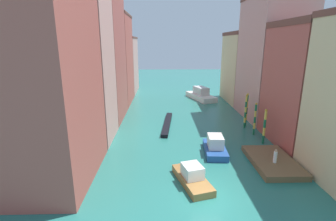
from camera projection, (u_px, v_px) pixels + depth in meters
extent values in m
plane|color=#28756B|center=(183.00, 115.00, 43.80)|extent=(154.00, 154.00, 0.00)
cube|color=#B25147|center=(45.00, 91.00, 21.58)|extent=(7.46, 11.03, 16.45)
cube|color=tan|center=(78.00, 53.00, 30.25)|extent=(7.46, 7.53, 21.98)
cube|color=#B25147|center=(97.00, 54.00, 39.42)|extent=(7.46, 10.79, 21.01)
cube|color=#B25147|center=(112.00, 61.00, 50.92)|extent=(7.46, 11.45, 17.32)
cube|color=brown|center=(109.00, 14.00, 48.59)|extent=(7.60, 11.68, 0.40)
cube|color=tan|center=(121.00, 66.00, 62.89)|extent=(7.46, 11.68, 13.19)
cube|color=brown|center=(120.00, 38.00, 61.10)|extent=(7.60, 11.92, 0.43)
cube|color=#B25147|center=(308.00, 88.00, 30.02)|extent=(7.46, 10.09, 14.02)
cube|color=brown|center=(318.00, 23.00, 28.08)|extent=(7.60, 10.29, 0.74)
cube|color=tan|center=(271.00, 60.00, 40.30)|extent=(7.46, 11.97, 18.92)
cube|color=beige|center=(245.00, 69.00, 52.61)|extent=(7.46, 11.76, 13.64)
cube|color=brown|center=(248.00, 34.00, 50.72)|extent=(7.60, 11.99, 0.72)
cube|color=brown|center=(272.00, 161.00, 25.98)|extent=(4.25, 7.18, 0.60)
cylinder|color=white|center=(275.00, 157.00, 24.96)|extent=(0.36, 0.36, 1.17)
sphere|color=tan|center=(276.00, 151.00, 24.77)|extent=(0.26, 0.26, 0.26)
cylinder|color=#197247|center=(263.00, 139.00, 31.34)|extent=(0.30, 0.30, 1.04)
cylinder|color=#E5D14C|center=(264.00, 131.00, 31.07)|extent=(0.30, 0.30, 1.04)
cylinder|color=#197247|center=(265.00, 124.00, 30.80)|extent=(0.30, 0.30, 1.04)
cylinder|color=#E5D14C|center=(266.00, 115.00, 30.52)|extent=(0.30, 0.30, 1.04)
sphere|color=gold|center=(266.00, 110.00, 30.35)|extent=(0.33, 0.33, 0.33)
cylinder|color=#197247|center=(254.00, 132.00, 34.35)|extent=(0.28, 0.28, 0.85)
cylinder|color=#E5D14C|center=(254.00, 126.00, 34.13)|extent=(0.28, 0.28, 0.85)
cylinder|color=#197247|center=(255.00, 120.00, 33.90)|extent=(0.28, 0.28, 0.85)
cylinder|color=#E5D14C|center=(255.00, 114.00, 33.68)|extent=(0.28, 0.28, 0.85)
cylinder|color=#197247|center=(256.00, 108.00, 33.46)|extent=(0.28, 0.28, 0.85)
sphere|color=gold|center=(256.00, 104.00, 33.32)|extent=(0.31, 0.31, 0.31)
cylinder|color=#197247|center=(244.00, 125.00, 37.16)|extent=(0.28, 0.28, 0.79)
cylinder|color=#E5D14C|center=(245.00, 120.00, 36.95)|extent=(0.28, 0.28, 0.79)
cylinder|color=#197247|center=(245.00, 115.00, 36.74)|extent=(0.28, 0.28, 0.79)
cylinder|color=#E5D14C|center=(246.00, 110.00, 36.53)|extent=(0.28, 0.28, 0.79)
cylinder|color=#197247|center=(246.00, 104.00, 36.32)|extent=(0.28, 0.28, 0.79)
cylinder|color=#E5D14C|center=(247.00, 99.00, 36.12)|extent=(0.28, 0.28, 0.79)
sphere|color=gold|center=(247.00, 96.00, 35.98)|extent=(0.31, 0.31, 0.31)
cylinder|color=#197247|center=(245.00, 123.00, 37.94)|extent=(0.28, 0.28, 0.95)
cylinder|color=#E5D14C|center=(246.00, 117.00, 37.69)|extent=(0.28, 0.28, 0.95)
cylinder|color=#197247|center=(246.00, 111.00, 37.44)|extent=(0.28, 0.28, 0.95)
cylinder|color=#E5D14C|center=(247.00, 104.00, 37.19)|extent=(0.28, 0.28, 0.95)
cylinder|color=#197247|center=(248.00, 98.00, 36.94)|extent=(0.28, 0.28, 0.95)
sphere|color=gold|center=(248.00, 94.00, 36.78)|extent=(0.31, 0.31, 0.31)
cube|color=white|center=(201.00, 97.00, 55.98)|extent=(6.06, 9.74, 1.07)
cube|color=silver|center=(201.00, 91.00, 55.63)|extent=(3.30, 4.50, 1.64)
cube|color=black|center=(167.00, 124.00, 38.22)|extent=(1.95, 10.84, 0.48)
cube|color=#234C93|center=(215.00, 150.00, 28.66)|extent=(2.64, 5.20, 0.74)
cube|color=silver|center=(215.00, 141.00, 28.39)|extent=(1.78, 2.44, 1.32)
cube|color=olive|center=(192.00, 180.00, 22.49)|extent=(3.44, 5.71, 0.65)
cube|color=silver|center=(192.00, 171.00, 22.26)|extent=(2.06, 2.26, 1.11)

